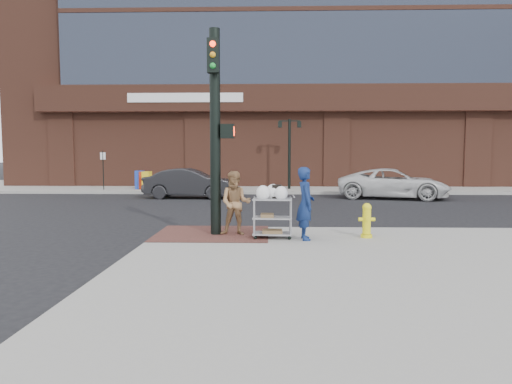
{
  "coord_description": "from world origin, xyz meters",
  "views": [
    {
      "loc": [
        0.81,
        -10.38,
        2.13
      ],
      "look_at": [
        0.51,
        0.33,
        1.25
      ],
      "focal_mm": 32.0,
      "sensor_mm": 36.0,
      "label": 1
    }
  ],
  "objects_px": {
    "lamp_post": "(289,146)",
    "minivan_white": "(393,184)",
    "traffic_signal_pole": "(216,126)",
    "fire_hydrant": "(367,220)",
    "pedestrian_tan": "(236,203)",
    "woman_blue": "(305,203)",
    "utility_cart": "(272,214)",
    "sedan_dark": "(190,183)"
  },
  "relations": [
    {
      "from": "woman_blue",
      "to": "sedan_dark",
      "type": "relative_size",
      "value": 0.38
    },
    {
      "from": "lamp_post",
      "to": "utility_cart",
      "type": "height_order",
      "value": "lamp_post"
    },
    {
      "from": "traffic_signal_pole",
      "to": "pedestrian_tan",
      "type": "xyz_separation_m",
      "value": [
        0.48,
        -0.04,
        -1.89
      ]
    },
    {
      "from": "pedestrian_tan",
      "to": "minivan_white",
      "type": "height_order",
      "value": "pedestrian_tan"
    },
    {
      "from": "sedan_dark",
      "to": "utility_cart",
      "type": "xyz_separation_m",
      "value": [
        3.94,
        -11.42,
        0.0
      ]
    },
    {
      "from": "lamp_post",
      "to": "woman_blue",
      "type": "bearing_deg",
      "value": -91.2
    },
    {
      "from": "sedan_dark",
      "to": "utility_cart",
      "type": "bearing_deg",
      "value": -157.85
    },
    {
      "from": "pedestrian_tan",
      "to": "fire_hydrant",
      "type": "height_order",
      "value": "pedestrian_tan"
    },
    {
      "from": "woman_blue",
      "to": "utility_cart",
      "type": "bearing_deg",
      "value": 73.68
    },
    {
      "from": "woman_blue",
      "to": "utility_cart",
      "type": "xyz_separation_m",
      "value": [
        -0.77,
        0.15,
        -0.27
      ]
    },
    {
      "from": "traffic_signal_pole",
      "to": "minivan_white",
      "type": "height_order",
      "value": "traffic_signal_pole"
    },
    {
      "from": "lamp_post",
      "to": "woman_blue",
      "type": "relative_size",
      "value": 2.36
    },
    {
      "from": "lamp_post",
      "to": "pedestrian_tan",
      "type": "distance_m",
      "value": 15.49
    },
    {
      "from": "sedan_dark",
      "to": "minivan_white",
      "type": "distance_m",
      "value": 9.89
    },
    {
      "from": "utility_cart",
      "to": "fire_hydrant",
      "type": "xyz_separation_m",
      "value": [
        2.25,
        0.15,
        -0.16
      ]
    },
    {
      "from": "lamp_post",
      "to": "sedan_dark",
      "type": "height_order",
      "value": "lamp_post"
    },
    {
      "from": "fire_hydrant",
      "to": "woman_blue",
      "type": "bearing_deg",
      "value": -168.69
    },
    {
      "from": "lamp_post",
      "to": "minivan_white",
      "type": "relative_size",
      "value": 0.77
    },
    {
      "from": "fire_hydrant",
      "to": "sedan_dark",
      "type": "bearing_deg",
      "value": 118.78
    },
    {
      "from": "traffic_signal_pole",
      "to": "minivan_white",
      "type": "relative_size",
      "value": 0.96
    },
    {
      "from": "traffic_signal_pole",
      "to": "utility_cart",
      "type": "distance_m",
      "value": 2.55
    },
    {
      "from": "sedan_dark",
      "to": "woman_blue",
      "type": "bearing_deg",
      "value": -154.75
    },
    {
      "from": "pedestrian_tan",
      "to": "fire_hydrant",
      "type": "xyz_separation_m",
      "value": [
        3.16,
        -0.25,
        -0.37
      ]
    },
    {
      "from": "sedan_dark",
      "to": "utility_cart",
      "type": "distance_m",
      "value": 12.08
    },
    {
      "from": "traffic_signal_pole",
      "to": "fire_hydrant",
      "type": "height_order",
      "value": "traffic_signal_pole"
    },
    {
      "from": "lamp_post",
      "to": "minivan_white",
      "type": "height_order",
      "value": "lamp_post"
    },
    {
      "from": "traffic_signal_pole",
      "to": "fire_hydrant",
      "type": "relative_size",
      "value": 6.03
    },
    {
      "from": "lamp_post",
      "to": "minivan_white",
      "type": "distance_m",
      "value": 6.66
    },
    {
      "from": "lamp_post",
      "to": "fire_hydrant",
      "type": "relative_size",
      "value": 4.83
    },
    {
      "from": "lamp_post",
      "to": "pedestrian_tan",
      "type": "relative_size",
      "value": 2.53
    },
    {
      "from": "lamp_post",
      "to": "sedan_dark",
      "type": "xyz_separation_m",
      "value": [
        -5.04,
        -4.25,
        -1.89
      ]
    },
    {
      "from": "traffic_signal_pole",
      "to": "fire_hydrant",
      "type": "distance_m",
      "value": 4.29
    },
    {
      "from": "minivan_white",
      "to": "sedan_dark",
      "type": "bearing_deg",
      "value": 105.58
    },
    {
      "from": "utility_cart",
      "to": "traffic_signal_pole",
      "type": "bearing_deg",
      "value": 162.28
    },
    {
      "from": "minivan_white",
      "to": "fire_hydrant",
      "type": "height_order",
      "value": "minivan_white"
    },
    {
      "from": "utility_cart",
      "to": "fire_hydrant",
      "type": "relative_size",
      "value": 1.54
    },
    {
      "from": "lamp_post",
      "to": "utility_cart",
      "type": "bearing_deg",
      "value": -94.01
    },
    {
      "from": "sedan_dark",
      "to": "fire_hydrant",
      "type": "distance_m",
      "value": 12.86
    },
    {
      "from": "traffic_signal_pole",
      "to": "fire_hydrant",
      "type": "bearing_deg",
      "value": -4.62
    },
    {
      "from": "minivan_white",
      "to": "lamp_post",
      "type": "bearing_deg",
      "value": 64.45
    },
    {
      "from": "lamp_post",
      "to": "fire_hydrant",
      "type": "distance_m",
      "value": 15.7
    },
    {
      "from": "woman_blue",
      "to": "sedan_dark",
      "type": "xyz_separation_m",
      "value": [
        -4.7,
        11.57,
        -0.27
      ]
    }
  ]
}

